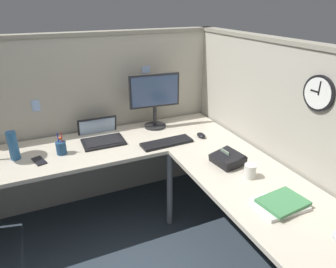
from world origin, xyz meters
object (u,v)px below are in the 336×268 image
at_px(laptop, 101,136).
at_px(pen_cup, 61,148).
at_px(office_phone, 228,159).
at_px(computer_mouse, 201,135).
at_px(thermos_flask, 13,146).
at_px(monitor, 155,97).
at_px(keyboard, 167,143).
at_px(book_stack, 281,204).
at_px(cell_phone, 39,161).
at_px(wall_clock, 319,93).
at_px(coffee_mug, 250,171).

height_order(laptop, pen_cup, pen_cup).
height_order(pen_cup, office_phone, pen_cup).
distance_m(computer_mouse, thermos_flask, 1.48).
bearing_deg(monitor, thermos_flask, -172.63).
bearing_deg(office_phone, keyboard, 118.77).
relative_size(keyboard, book_stack, 1.44).
bearing_deg(cell_phone, book_stack, -59.72).
relative_size(keyboard, wall_clock, 1.95).
height_order(computer_mouse, cell_phone, computer_mouse).
relative_size(pen_cup, thermos_flask, 0.82).
bearing_deg(book_stack, laptop, 118.41).
bearing_deg(computer_mouse, monitor, 126.47).
xyz_separation_m(cell_phone, coffee_mug, (1.28, -0.81, 0.04)).
distance_m(thermos_flask, coffee_mug, 1.71).
bearing_deg(wall_clock, office_phone, 137.52).
xyz_separation_m(keyboard, pen_cup, (-0.81, 0.17, 0.04)).
distance_m(pen_cup, thermos_flask, 0.33).
bearing_deg(book_stack, keyboard, 104.29).
height_order(cell_phone, thermos_flask, thermos_flask).
relative_size(laptop, coffee_mug, 3.98).
bearing_deg(book_stack, thermos_flask, 138.15).
relative_size(office_phone, wall_clock, 1.03).
bearing_deg(cell_phone, coffee_mug, -49.58).
distance_m(keyboard, book_stack, 1.06).
relative_size(laptop, cell_phone, 2.66).
xyz_separation_m(laptop, thermos_flask, (-0.66, -0.11, 0.09)).
xyz_separation_m(book_stack, wall_clock, (0.38, 0.20, 0.56)).
bearing_deg(book_stack, office_phone, 89.39).
height_order(monitor, keyboard, monitor).
bearing_deg(coffee_mug, wall_clock, -20.55).
distance_m(book_stack, wall_clock, 0.70).
xyz_separation_m(coffee_mug, wall_clock, (0.34, -0.13, 0.53)).
height_order(keyboard, wall_clock, wall_clock).
height_order(monitor, coffee_mug, monitor).
bearing_deg(coffee_mug, book_stack, -96.11).
bearing_deg(pen_cup, keyboard, -11.71).
relative_size(laptop, thermos_flask, 1.74).
bearing_deg(office_phone, pen_cup, 148.73).
distance_m(keyboard, cell_phone, 0.99).
xyz_separation_m(keyboard, book_stack, (0.26, -1.03, 0.01)).
bearing_deg(book_stack, wall_clock, 28.05).
xyz_separation_m(office_phone, wall_clock, (0.37, -0.34, 0.54)).
xyz_separation_m(computer_mouse, thermos_flask, (-1.46, 0.22, 0.09)).
height_order(book_stack, wall_clock, wall_clock).
relative_size(monitor, cell_phone, 3.47).
height_order(thermos_flask, coffee_mug, thermos_flask).
relative_size(thermos_flask, office_phone, 0.97).
bearing_deg(laptop, thermos_flask, -171.00).
distance_m(monitor, cell_phone, 1.10).
xyz_separation_m(thermos_flask, book_stack, (1.40, -1.25, -0.09)).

